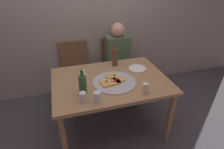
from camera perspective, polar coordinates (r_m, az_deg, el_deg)
ground_plane at (r=2.63m, az=-0.44°, el=-15.40°), size 8.00×8.00×0.00m
back_wall at (r=2.97m, az=-6.57°, el=18.54°), size 6.00×0.10×2.60m
dining_table at (r=2.21m, az=-0.50°, el=-3.30°), size 1.32×0.95×0.74m
pizza_tray at (r=2.11m, az=0.76°, el=-2.32°), size 0.49×0.49×0.01m
pizza_slice_last at (r=2.07m, az=-0.37°, el=-2.36°), size 0.24×0.17×0.05m
pizza_slice_extra at (r=2.15m, az=1.13°, el=-1.14°), size 0.22×0.26×0.05m
wine_bottle at (r=2.44m, az=0.86°, el=5.46°), size 0.07×0.07×0.32m
beer_bottle at (r=1.91m, az=-8.92°, el=-2.94°), size 0.08×0.08×0.26m
tumbler_near at (r=1.80m, az=-4.47°, el=-6.83°), size 0.07×0.07×0.11m
tumbler_far at (r=1.83m, az=-8.84°, el=-6.74°), size 0.07×0.07×0.09m
wine_glass at (r=1.94m, az=10.08°, el=-4.18°), size 0.06×0.06×0.11m
plate_stack at (r=2.39m, az=7.67°, el=1.71°), size 0.22×0.22×0.03m
table_knife at (r=2.33m, az=-8.36°, el=0.49°), size 0.02×0.22×0.01m
chair_left at (r=2.99m, az=-11.12°, el=2.25°), size 0.44×0.44×0.90m
chair_right at (r=3.10m, az=1.29°, el=3.88°), size 0.44×0.44×0.90m
guest_in_sweater at (r=2.92m, az=2.21°, el=4.92°), size 0.36×0.56×1.17m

